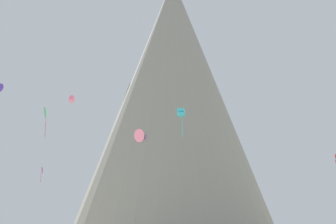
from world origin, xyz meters
TOP-DOWN VIEW (x-y plane):
  - rock_massif at (7.19, 71.25)m, footprint 64.46×60.70m
  - kite_green_high at (-20.62, 59.44)m, footprint 1.30×2.42m
  - kite_violet_mid at (-0.53, 56.12)m, footprint 1.30×1.28m
  - kite_rainbow_high at (-15.16, 55.43)m, footprint 1.60×1.52m
  - kite_cyan_mid at (4.24, 34.98)m, footprint 1.35×1.37m
  - kite_magenta_mid at (-19.92, 55.38)m, footprint 0.33×0.96m
  - kite_pink_mid at (-3.08, 20.08)m, footprint 1.57×1.53m

SIDE VIEW (x-z plane):
  - kite_magenta_mid at x=-19.92m, z-range 13.39..16.36m
  - kite_pink_mid at x=-3.08m, z-range 14.15..15.80m
  - kite_cyan_mid at x=4.24m, z-range 19.71..24.26m
  - kite_violet_mid at x=-0.53m, z-range 19.79..24.34m
  - kite_green_high at x=-20.62m, z-range 24.26..31.01m
  - rock_massif at x=7.19m, z-range -5.34..61.57m
  - kite_rainbow_high at x=-15.16m, z-range 28.78..30.40m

